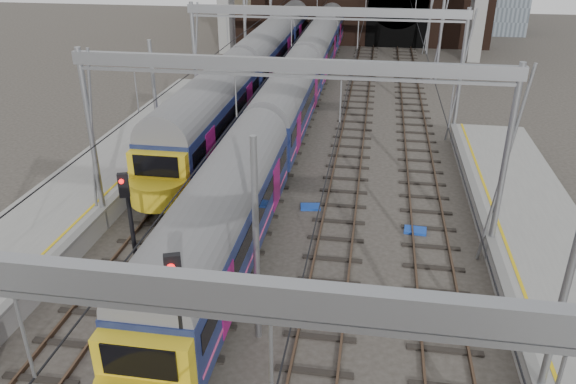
% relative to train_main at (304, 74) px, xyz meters
% --- Properties ---
extents(ground, '(160.00, 160.00, 0.00)m').
position_rel_train_main_xyz_m(ground, '(2.00, -27.88, -2.38)').
color(ground, '#38332D').
rests_on(ground, ground).
extents(tracks, '(14.40, 80.00, 0.22)m').
position_rel_train_main_xyz_m(tracks, '(2.00, -12.88, -2.36)').
color(tracks, '#4C3828').
rests_on(tracks, ground).
extents(overhead_line, '(16.80, 80.00, 8.00)m').
position_rel_train_main_xyz_m(overhead_line, '(2.00, -6.39, 4.19)').
color(overhead_line, gray).
rests_on(overhead_line, ground).
extents(retaining_wall, '(28.00, 2.75, 9.00)m').
position_rel_train_main_xyz_m(retaining_wall, '(3.40, 24.06, 1.95)').
color(retaining_wall, black).
rests_on(retaining_wall, ground).
extents(train_main, '(2.62, 60.65, 4.57)m').
position_rel_train_main_xyz_m(train_main, '(0.00, 0.00, 0.00)').
color(train_main, black).
rests_on(train_main, ground).
extents(train_second, '(2.78, 48.18, 4.79)m').
position_rel_train_main_xyz_m(train_second, '(-4.00, 5.30, 0.09)').
color(train_second, black).
rests_on(train_second, ground).
extents(signal_near_left, '(0.38, 0.46, 4.78)m').
position_rel_train_main_xyz_m(signal_near_left, '(-2.90, -24.07, 0.64)').
color(signal_near_left, black).
rests_on(signal_near_left, ground).
extents(signal_near_centre, '(0.43, 0.49, 5.51)m').
position_rel_train_main_xyz_m(signal_near_centre, '(0.94, -29.76, 1.04)').
color(signal_near_centre, black).
rests_on(signal_near_centre, ground).
extents(equip_cover_a, '(0.86, 0.62, 0.10)m').
position_rel_train_main_xyz_m(equip_cover_a, '(0.40, -23.70, -2.33)').
color(equip_cover_a, '#1741B0').
rests_on(equip_cover_a, ground).
extents(equip_cover_b, '(1.03, 0.80, 0.11)m').
position_rel_train_main_xyz_m(equip_cover_b, '(2.56, -16.45, -2.32)').
color(equip_cover_b, '#1741B0').
rests_on(equip_cover_b, ground).
extents(equip_cover_c, '(1.01, 0.75, 0.11)m').
position_rel_train_main_xyz_m(equip_cover_c, '(7.41, -17.99, -2.32)').
color(equip_cover_c, '#1741B0').
rests_on(equip_cover_c, ground).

